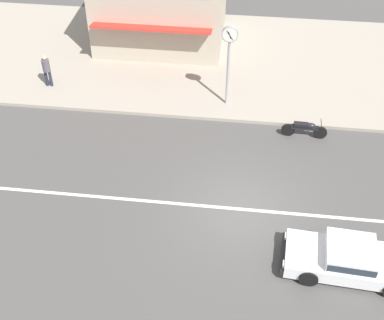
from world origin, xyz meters
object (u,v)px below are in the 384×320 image
(pedestrian_mid_kerb, at_px, (46,68))
(shopfront_corner_warung, at_px, (161,1))
(motorcycle_1, at_px, (305,129))
(street_clock, at_px, (229,47))
(sedan_white_1, at_px, (349,259))

(pedestrian_mid_kerb, distance_m, shopfront_corner_warung, 6.82)
(pedestrian_mid_kerb, bearing_deg, motorcycle_1, -11.02)
(shopfront_corner_warung, bearing_deg, motorcycle_1, -45.36)
(street_clock, bearing_deg, pedestrian_mid_kerb, 176.96)
(sedan_white_1, xyz_separation_m, pedestrian_mid_kerb, (-12.76, 9.03, 0.53))
(street_clock, distance_m, pedestrian_mid_kerb, 8.51)
(sedan_white_1, height_order, street_clock, street_clock)
(pedestrian_mid_kerb, height_order, shopfront_corner_warung, shopfront_corner_warung)
(motorcycle_1, distance_m, pedestrian_mid_kerb, 11.89)
(pedestrian_mid_kerb, xyz_separation_m, shopfront_corner_warung, (4.49, 4.99, 1.22))
(sedan_white_1, bearing_deg, motorcycle_1, 99.31)
(sedan_white_1, height_order, pedestrian_mid_kerb, pedestrian_mid_kerb)
(street_clock, bearing_deg, shopfront_corner_warung, 125.01)
(sedan_white_1, relative_size, motorcycle_1, 2.27)
(sedan_white_1, bearing_deg, shopfront_corner_warung, 120.56)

